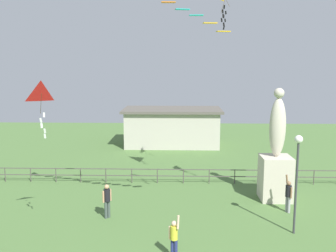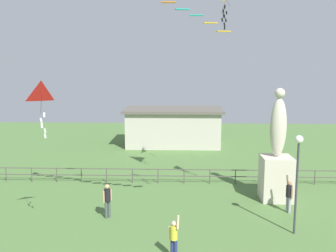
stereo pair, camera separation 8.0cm
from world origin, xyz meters
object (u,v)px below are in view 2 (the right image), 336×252
(statue_monument, at_px, (277,165))
(person_1, at_px, (174,236))
(lamppost, at_px, (298,163))
(person_3, at_px, (107,199))
(kite_5, at_px, (42,96))
(person_4, at_px, (289,194))

(statue_monument, bearing_deg, person_1, -128.93)
(lamppost, xyz_separation_m, person_3, (-8.74, 1.50, -2.28))
(person_1, relative_size, person_3, 1.06)
(person_3, relative_size, kite_5, 0.74)
(statue_monument, bearing_deg, person_4, -84.30)
(person_1, height_order, kite_5, kite_5)
(statue_monument, distance_m, person_1, 8.97)
(person_1, xyz_separation_m, kite_5, (-5.31, 1.05, 5.38))
(person_1, height_order, person_4, person_4)
(person_1, xyz_separation_m, person_4, (5.79, 4.96, 0.06))
(person_1, distance_m, person_3, 5.19)
(person_1, relative_size, person_4, 0.94)
(kite_5, bearing_deg, person_3, 56.14)
(statue_monument, distance_m, person_4, 2.23)
(person_1, bearing_deg, lamppost, 24.46)
(statue_monument, height_order, person_3, statue_monument)
(person_4, xyz_separation_m, kite_5, (-11.10, -3.92, 5.32))
(person_1, distance_m, kite_5, 7.64)
(person_3, bearing_deg, kite_5, -123.86)
(lamppost, bearing_deg, kite_5, -172.56)
(lamppost, xyz_separation_m, kite_5, (-10.68, -1.40, 3.03))
(lamppost, xyz_separation_m, person_4, (0.42, 2.52, -2.29))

